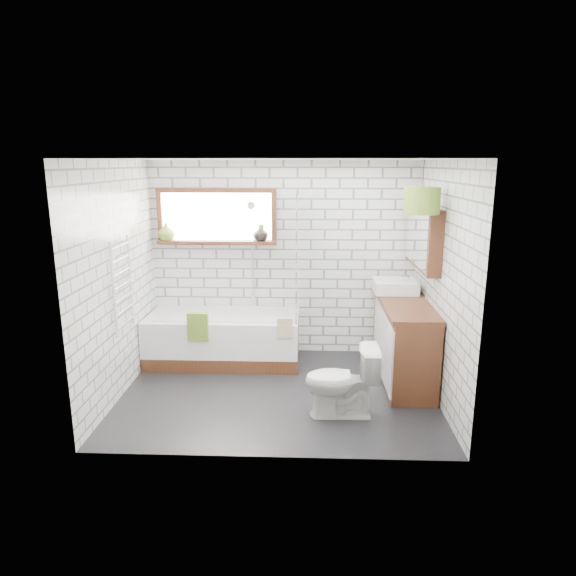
{
  "coord_description": "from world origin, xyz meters",
  "views": [
    {
      "loc": [
        0.31,
        -5.24,
        2.47
      ],
      "look_at": [
        0.1,
        0.25,
        1.12
      ],
      "focal_mm": 32.0,
      "sensor_mm": 36.0,
      "label": 1
    }
  ],
  "objects_px": {
    "bathtub": "(224,338)",
    "pendant": "(422,201)",
    "vanity": "(403,339)",
    "toilet": "(341,381)",
    "basin": "(395,286)"
  },
  "relations": [
    {
      "from": "vanity",
      "to": "basin",
      "type": "xyz_separation_m",
      "value": [
        -0.06,
        0.39,
        0.54
      ]
    },
    {
      "from": "bathtub",
      "to": "basin",
      "type": "height_order",
      "value": "basin"
    },
    {
      "from": "vanity",
      "to": "toilet",
      "type": "height_order",
      "value": "vanity"
    },
    {
      "from": "toilet",
      "to": "pendant",
      "type": "bearing_deg",
      "value": 121.89
    },
    {
      "from": "vanity",
      "to": "basin",
      "type": "bearing_deg",
      "value": 98.77
    },
    {
      "from": "bathtub",
      "to": "basin",
      "type": "bearing_deg",
      "value": -0.59
    },
    {
      "from": "bathtub",
      "to": "pendant",
      "type": "distance_m",
      "value": 2.97
    },
    {
      "from": "basin",
      "to": "pendant",
      "type": "distance_m",
      "value": 1.39
    },
    {
      "from": "toilet",
      "to": "pendant",
      "type": "height_order",
      "value": "pendant"
    },
    {
      "from": "vanity",
      "to": "toilet",
      "type": "relative_size",
      "value": 2.24
    },
    {
      "from": "bathtub",
      "to": "pendant",
      "type": "relative_size",
      "value": 5.24
    },
    {
      "from": "basin",
      "to": "toilet",
      "type": "height_order",
      "value": "basin"
    },
    {
      "from": "vanity",
      "to": "pendant",
      "type": "relative_size",
      "value": 4.53
    },
    {
      "from": "bathtub",
      "to": "vanity",
      "type": "relative_size",
      "value": 1.16
    },
    {
      "from": "basin",
      "to": "toilet",
      "type": "xyz_separation_m",
      "value": [
        -0.72,
        -1.37,
        -0.65
      ]
    }
  ]
}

